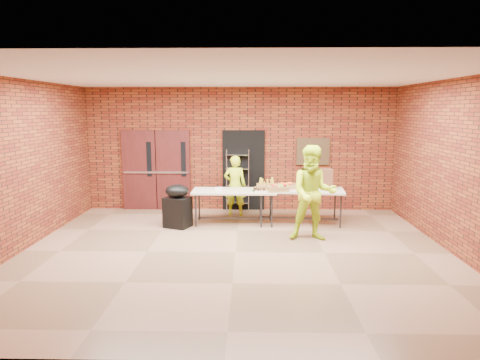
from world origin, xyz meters
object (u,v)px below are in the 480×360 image
table_right (300,192)px  volunteer_woman (235,186)px  wire_rack (238,180)px  table_left (234,193)px  coffee_dispenser (324,179)px  covered_grill (177,206)px  volunteer_man (313,193)px

table_right → volunteer_woman: 1.72m
wire_rack → table_left: size_ratio=0.84×
table_right → coffee_dispenser: coffee_dispenser is taller
volunteer_woman → covered_grill: bearing=44.4°
coffee_dispenser → volunteer_woman: size_ratio=0.30×
table_right → volunteer_man: size_ratio=1.07×
covered_grill → table_right: bearing=29.5°
covered_grill → volunteer_man: (2.91, -0.89, 0.48)m
coffee_dispenser → covered_grill: size_ratio=0.47×
volunteer_man → volunteer_woman: bearing=131.8°
coffee_dispenser → volunteer_man: bearing=-108.5°
table_left → table_right: table_right is taller
table_right → volunteer_man: (0.13, -1.23, 0.21)m
covered_grill → table_left: bearing=36.9°
wire_rack → coffee_dispenser: wire_rack is taller
table_left → covered_grill: size_ratio=1.97×
coffee_dispenser → volunteer_woman: bearing=161.1°
wire_rack → table_left: bearing=-83.2°
table_right → covered_grill: (-2.77, -0.33, -0.26)m
table_right → table_left: bearing=-173.6°
covered_grill → volunteer_woman: size_ratio=0.65×
table_right → volunteer_man: volunteer_man is taller
wire_rack → coffee_dispenser: size_ratio=3.52×
table_left → covered_grill: (-1.27, -0.32, -0.24)m
coffee_dispenser → covered_grill: coffee_dispenser is taller
wire_rack → volunteer_man: volunteer_man is taller
coffee_dispenser → table_left: bearing=-177.3°
table_right → volunteer_man: 1.25m
wire_rack → coffee_dispenser: bearing=-21.6°
table_left → volunteer_woman: volunteer_woman is taller
table_right → covered_grill: bearing=-167.1°
wire_rack → table_right: wire_rack is taller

